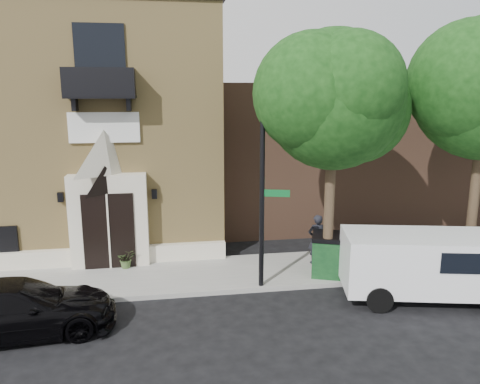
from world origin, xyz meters
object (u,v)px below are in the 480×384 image
Objects in this scene: fire_hydrant at (355,264)px; dumpster at (344,255)px; pedestrian_near at (317,239)px; black_sedan at (16,309)px; street_sign at (263,195)px; cargo_van at (434,264)px.

dumpster is (-0.34, 0.11, 0.30)m from fire_hydrant.
black_sedan is at bearing 14.31° from pedestrian_near.
street_sign is 7.28× the size of fire_hydrant.
black_sedan is 11.55m from cargo_van.
street_sign is at bearing -151.60° from dumpster.
pedestrian_near is (-0.54, 1.19, 0.19)m from dumpster.
fire_hydrant is 0.33× the size of dumpster.
street_sign reaches higher than dumpster.
street_sign is (-4.85, 1.49, 1.91)m from cargo_van.
street_sign is at bearing 28.85° from pedestrian_near.
pedestrian_near is (8.96, 3.29, 0.32)m from black_sedan.
fire_hydrant is (9.84, 1.99, -0.17)m from black_sedan.
street_sign is at bearing 175.55° from cargo_van.
street_sign is at bearing -82.27° from black_sedan.
pedestrian_near is (2.27, 1.57, -2.00)m from street_sign.
cargo_van reaches higher than black_sedan.
black_sedan is 0.94× the size of cargo_van.
black_sedan is 9.74m from dumpster.
dumpster is at bearing 108.68° from pedestrian_near.
street_sign reaches higher than black_sedan.
cargo_van is 2.77m from dumpster.
dumpster is 1.34× the size of pedestrian_near.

